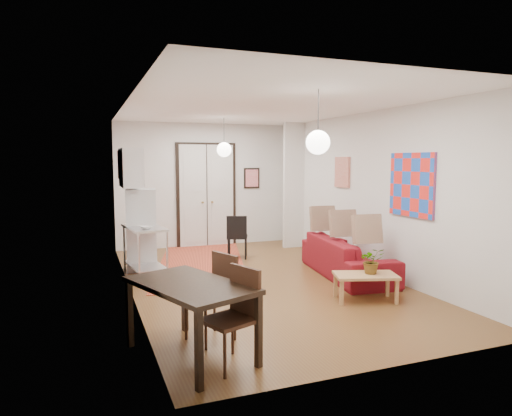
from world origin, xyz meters
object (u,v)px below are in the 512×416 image
object	(u,v)px
dining_chair_far	(226,308)
sofa	(347,257)
black_side_chair	(236,232)
kitchen_counter	(145,244)
dining_chair_near	(208,289)
dining_table	(190,291)
fridge	(142,230)
coffee_table	(366,278)

from	to	relation	value
dining_chair_far	sofa	bearing A→B (deg)	109.27
sofa	black_side_chair	xyz separation A→B (m)	(-1.35, 2.18, 0.19)
kitchen_counter	dining_chair_near	size ratio (longest dim) A/B	1.24
dining_table	dining_chair_far	distance (m)	0.42
sofa	kitchen_counter	world-z (taller)	kitchen_counter
kitchen_counter	fridge	world-z (taller)	fridge
fridge	kitchen_counter	bearing A→B (deg)	-82.00
dining_chair_near	dining_table	bearing A→B (deg)	-55.24
dining_chair_near	coffee_table	bearing A→B (deg)	80.68
coffee_table	fridge	distance (m)	4.19
coffee_table	kitchen_counter	world-z (taller)	kitchen_counter
sofa	fridge	size ratio (longest dim) A/B	1.54
fridge	black_side_chair	world-z (taller)	fridge
kitchen_counter	sofa	bearing A→B (deg)	-29.97
coffee_table	dining_table	distance (m)	2.97
black_side_chair	dining_chair_far	bearing A→B (deg)	92.45
dining_table	dining_chair_near	size ratio (longest dim) A/B	1.66
coffee_table	dining_chair_near	distance (m)	2.55
black_side_chair	dining_chair_near	bearing A→B (deg)	89.40
coffee_table	dining_chair_far	world-z (taller)	dining_chair_far
kitchen_counter	fridge	xyz separation A→B (m)	(0.00, 0.40, 0.20)
sofa	black_side_chair	size ratio (longest dim) A/B	2.56
kitchen_counter	black_side_chair	size ratio (longest dim) A/B	1.32
dining_chair_far	kitchen_counter	bearing A→B (deg)	163.30
coffee_table	fridge	bearing A→B (deg)	131.99
coffee_table	dining_chair_near	size ratio (longest dim) A/B	1.03
coffee_table	fridge	world-z (taller)	fridge
sofa	dining_chair_near	distance (m)	3.57
coffee_table	kitchen_counter	xyz separation A→B (m)	(-2.79, 2.70, 0.21)
fridge	dining_table	xyz separation A→B (m)	(0.00, -4.06, -0.06)
dining_table	coffee_table	bearing A→B (deg)	19.12
kitchen_counter	fridge	size ratio (longest dim) A/B	0.79
kitchen_counter	black_side_chair	distance (m)	2.15
sofa	coffee_table	xyz separation A→B (m)	(-0.54, -1.36, 0.00)
kitchen_counter	dining_chair_far	world-z (taller)	dining_chair_far
black_side_chair	coffee_table	bearing A→B (deg)	124.72
kitchen_counter	dining_table	xyz separation A→B (m)	(0.00, -3.67, 0.14)
coffee_table	dining_table	size ratio (longest dim) A/B	0.62
dining_chair_near	dining_chair_far	xyz separation A→B (m)	(0.00, -0.70, 0.00)
dining_chair_near	black_side_chair	world-z (taller)	dining_chair_near
black_side_chair	dining_table	bearing A→B (deg)	88.13
fridge	dining_chair_far	distance (m)	4.33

